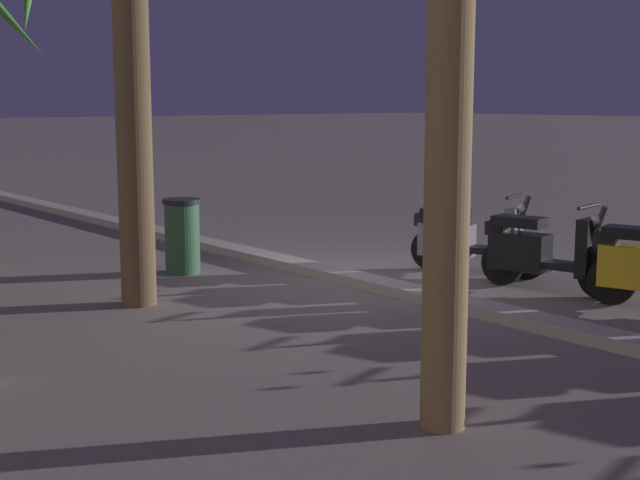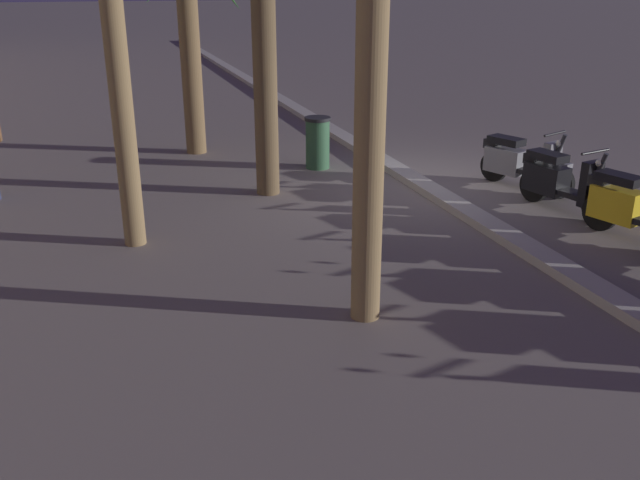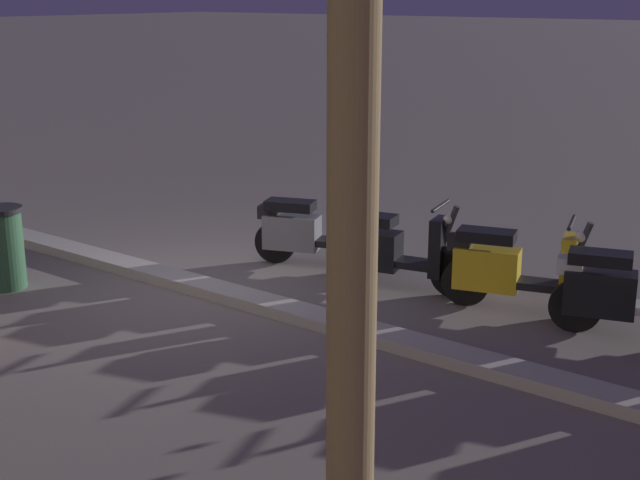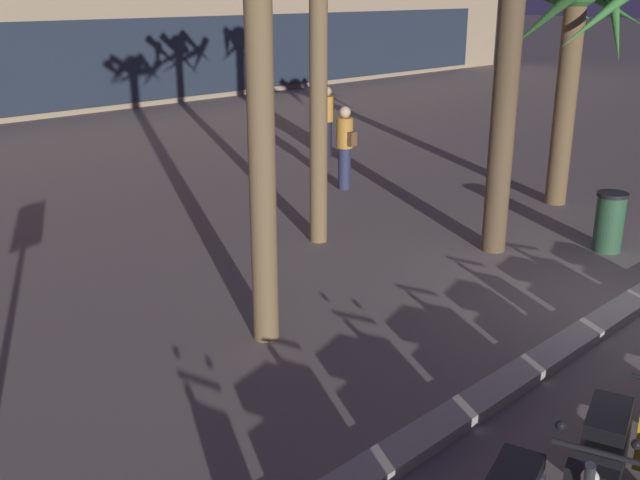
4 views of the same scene
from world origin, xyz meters
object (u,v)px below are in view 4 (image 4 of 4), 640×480
scooter_black_far_back (598,474)px  palm_tree_by_mall_entrance (573,27)px  litter_bin (609,221)px  pedestrian_by_palm_tree (327,120)px  pedestrian_strolling_near_curb (345,146)px

scooter_black_far_back → palm_tree_by_mall_entrance: bearing=30.7°
palm_tree_by_mall_entrance → litter_bin: bearing=-134.6°
palm_tree_by_mall_entrance → pedestrian_by_palm_tree: 6.54m
pedestrian_strolling_near_curb → pedestrian_by_palm_tree: (1.97, 2.51, -0.01)m
palm_tree_by_mall_entrance → pedestrian_by_palm_tree: bearing=91.9°
scooter_black_far_back → palm_tree_by_mall_entrance: size_ratio=0.39×
pedestrian_by_palm_tree → litter_bin: 8.26m
pedestrian_strolling_near_curb → pedestrian_by_palm_tree: same height
pedestrian_strolling_near_curb → litter_bin: 5.57m
pedestrian_strolling_near_curb → pedestrian_by_palm_tree: 3.19m
palm_tree_by_mall_entrance → litter_bin: (-1.94, -1.97, -2.80)m
scooter_black_far_back → litter_bin: size_ratio=1.82×
scooter_black_far_back → pedestrian_strolling_near_curb: size_ratio=1.01×
scooter_black_far_back → palm_tree_by_mall_entrance: (8.10, 4.81, 2.83)m
palm_tree_by_mall_entrance → litter_bin: size_ratio=4.70×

